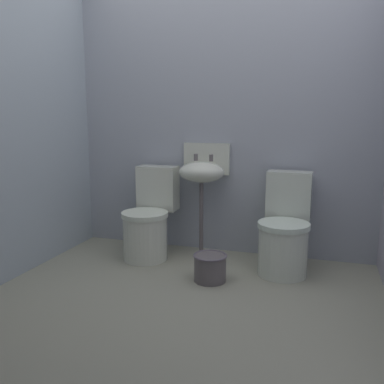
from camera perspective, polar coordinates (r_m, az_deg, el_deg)
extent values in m
cube|color=gray|center=(2.88, -1.79, -15.66)|extent=(3.09, 2.69, 0.08)
cube|color=#A1A7B6|center=(3.73, 4.29, 10.23)|extent=(3.09, 0.10, 2.43)
cube|color=#A0AEBB|center=(3.40, -24.43, 9.31)|extent=(0.10, 2.49, 2.43)
cylinder|color=silver|center=(3.60, -6.49, -6.34)|extent=(0.38, 0.38, 0.38)
cylinder|color=silver|center=(3.54, -6.56, -3.09)|extent=(0.40, 0.40, 0.04)
cube|color=silver|center=(3.78, -4.74, 0.57)|extent=(0.36, 0.18, 0.40)
cylinder|color=silver|center=(3.32, 12.45, -8.01)|extent=(0.39, 0.39, 0.38)
cylinder|color=silver|center=(3.26, 12.59, -4.51)|extent=(0.41, 0.41, 0.04)
cube|color=silver|center=(3.51, 13.27, -0.44)|extent=(0.36, 0.19, 0.40)
cylinder|color=#605A5D|center=(3.64, 1.29, -3.78)|extent=(0.04, 0.04, 0.66)
ellipsoid|color=silver|center=(3.56, 1.31, 2.77)|extent=(0.40, 0.32, 0.18)
cube|color=silver|center=(3.71, 2.04, 4.63)|extent=(0.42, 0.04, 0.28)
cylinder|color=#605A5D|center=(3.63, 0.52, 4.82)|extent=(0.04, 0.04, 0.06)
cylinder|color=#605A5D|center=(3.59, 2.67, 4.75)|extent=(0.04, 0.04, 0.06)
cylinder|color=#605A5D|center=(3.15, 2.52, -10.49)|extent=(0.24, 0.24, 0.20)
torus|color=#5F5665|center=(3.12, 2.53, -8.78)|extent=(0.26, 0.26, 0.02)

